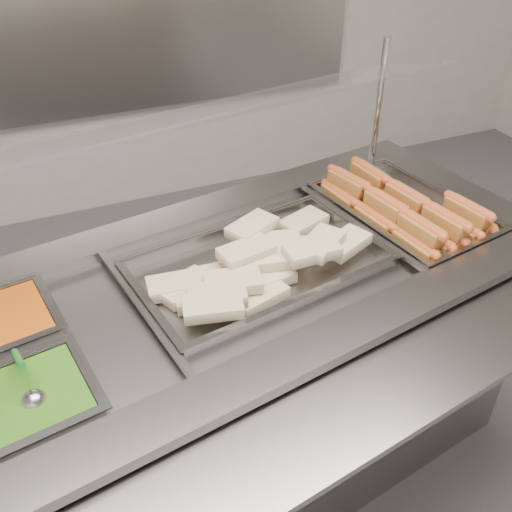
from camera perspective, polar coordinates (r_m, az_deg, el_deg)
name	(u,v)px	position (r m, az deg, el deg)	size (l,w,h in m)	color
steam_counter	(243,379)	(1.84, -1.30, -12.16)	(1.94, 1.11, 0.87)	gray
tray_rail	(361,401)	(1.29, 10.43, -14.10)	(1.76, 0.64, 0.05)	gray
sneeze_guard	(196,119)	(1.53, -5.98, 13.51)	(1.63, 0.55, 0.43)	silver
pan_hotdogs	(402,217)	(1.90, 14.37, 3.79)	(0.42, 0.58, 0.10)	gray
pan_wraps	(259,269)	(1.59, 0.30, -1.28)	(0.72, 0.50, 0.07)	gray
pan_peas	(22,413)	(1.34, -22.34, -14.34)	(0.33, 0.28, 0.10)	gray
hotdogs_in_buns	(403,209)	(1.85, 14.47, 4.59)	(0.37, 0.53, 0.11)	#9C6220
tortilla_wraps	(257,265)	(1.53, 0.05, -0.89)	(0.65, 0.42, 0.10)	beige
serving_spoon	(32,394)	(1.30, -21.53, -12.67)	(0.06, 0.18, 0.13)	#BCBBC0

